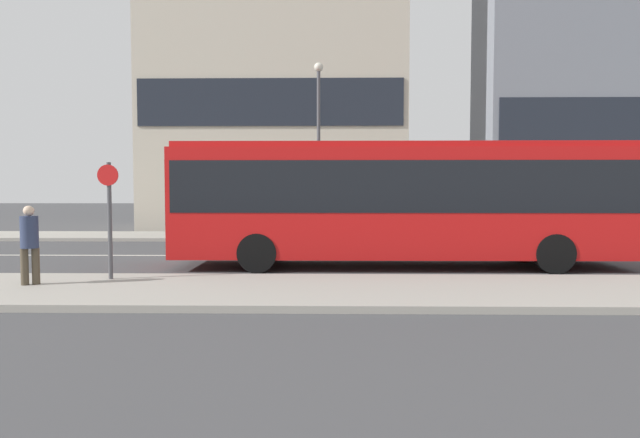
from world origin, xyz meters
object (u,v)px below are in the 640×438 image
pedestrian_near_stop (29,240)px  street_lamp (319,131)px  bus_stop_sign (109,211)px  city_bus (399,196)px  parked_car_0 (588,229)px

pedestrian_near_stop → street_lamp: street_lamp is taller
bus_stop_sign → city_bus: bearing=24.6°
parked_car_0 → bus_stop_sign: size_ratio=1.70×
pedestrian_near_stop → bus_stop_sign: (1.32, 0.73, 0.56)m
street_lamp → bus_stop_sign: bearing=-110.9°
pedestrian_near_stop → bus_stop_sign: bearing=1.7°
parked_car_0 → pedestrian_near_stop: size_ratio=2.66×
city_bus → pedestrian_near_stop: city_bus is taller
city_bus → street_lamp: 8.67m
city_bus → bus_stop_sign: bearing=-151.1°
parked_car_0 → pedestrian_near_stop: (-15.17, -9.25, 0.41)m
city_bus → pedestrian_near_stop: 8.64m
parked_car_0 → street_lamp: size_ratio=0.61×
city_bus → parked_car_0: city_bus is taller
city_bus → pedestrian_near_stop: (-7.77, -3.69, -0.82)m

